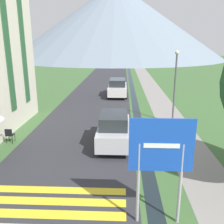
# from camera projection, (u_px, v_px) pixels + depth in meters

# --- Properties ---
(ground_plane) EXTENTS (160.00, 160.00, 0.00)m
(ground_plane) POSITION_uv_depth(u_px,v_px,m) (122.00, 102.00, 23.51)
(ground_plane) COLOR #3D6033
(road) EXTENTS (6.40, 60.00, 0.01)m
(road) POSITION_uv_depth(u_px,v_px,m) (104.00, 84.00, 33.22)
(road) COLOR #2D2D33
(road) RESTS_ON ground_plane
(footpath) EXTENTS (2.20, 60.00, 0.01)m
(footpath) POSITION_uv_depth(u_px,v_px,m) (149.00, 85.00, 32.97)
(footpath) COLOR gray
(footpath) RESTS_ON ground_plane
(drainage_channel) EXTENTS (0.60, 60.00, 0.00)m
(drainage_channel) POSITION_uv_depth(u_px,v_px,m) (131.00, 85.00, 33.07)
(drainage_channel) COLOR black
(drainage_channel) RESTS_ON ground_plane
(crosswalk_marking) EXTENTS (5.44, 2.54, 0.01)m
(crosswalk_marking) POSITION_uv_depth(u_px,v_px,m) (47.00, 207.00, 8.62)
(crosswalk_marking) COLOR yellow
(crosswalk_marking) RESTS_ON ground_plane
(mountain_distant) EXTENTS (70.33, 70.33, 23.84)m
(mountain_distant) POSITION_uv_depth(u_px,v_px,m) (116.00, 21.00, 83.12)
(mountain_distant) COLOR slate
(mountain_distant) RESTS_ON ground_plane
(road_sign) EXTENTS (1.90, 0.11, 3.45)m
(road_sign) POSITION_uv_depth(u_px,v_px,m) (161.00, 156.00, 7.33)
(road_sign) COLOR #9E9EA3
(road_sign) RESTS_ON ground_plane
(parked_car_near) EXTENTS (1.82, 4.09, 1.82)m
(parked_car_near) POSITION_uv_depth(u_px,v_px,m) (114.00, 129.00, 13.67)
(parked_car_near) COLOR #B2B2B7
(parked_car_near) RESTS_ON ground_plane
(parked_car_far) EXTENTS (1.96, 4.54, 1.82)m
(parked_car_far) POSITION_uv_depth(u_px,v_px,m) (118.00, 87.00, 25.94)
(parked_car_far) COLOR silver
(parked_car_far) RESTS_ON ground_plane
(cafe_chair_far_left) EXTENTS (0.40, 0.40, 0.85)m
(cafe_chair_far_left) POSITION_uv_depth(u_px,v_px,m) (9.00, 134.00, 13.99)
(cafe_chair_far_left) COLOR black
(cafe_chair_far_left) RESTS_ON ground_plane
(streetlamp) EXTENTS (0.28, 0.28, 4.97)m
(streetlamp) POSITION_uv_depth(u_px,v_px,m) (175.00, 81.00, 16.83)
(streetlamp) COLOR #515156
(streetlamp) RESTS_ON ground_plane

